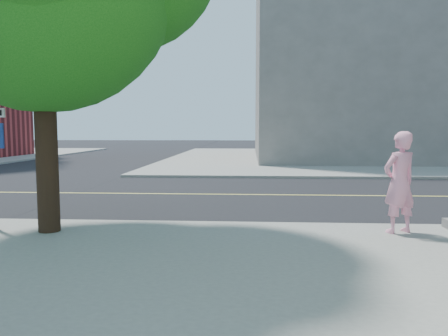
{
  "coord_description": "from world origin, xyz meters",
  "views": [
    {
      "loc": [
        4.53,
        -8.97,
        2.08
      ],
      "look_at": [
        4.02,
        -0.42,
        1.3
      ],
      "focal_mm": 34.49,
      "sensor_mm": 36.0,
      "label": 1
    }
  ],
  "objects": [
    {
      "name": "road_ew",
      "position": [
        0.0,
        4.5,
        0.01
      ],
      "size": [
        140.0,
        9.0,
        0.01
      ],
      "primitive_type": "cube",
      "color": "black",
      "rests_on": "ground"
    },
    {
      "name": "ground",
      "position": [
        0.0,
        0.0,
        0.0
      ],
      "size": [
        140.0,
        140.0,
        0.0
      ],
      "primitive_type": "plane",
      "color": "black",
      "rests_on": "ground"
    },
    {
      "name": "man_on_phone",
      "position": [
        7.34,
        -0.78,
        1.08
      ],
      "size": [
        0.83,
        0.71,
        1.92
      ],
      "primitive_type": "imported",
      "rotation": [
        0.0,
        0.0,
        3.57
      ],
      "color": "pink",
      "rests_on": "sidewalk_se"
    },
    {
      "name": "filler_ne",
      "position": [
        14.0,
        22.0,
        7.12
      ],
      "size": [
        18.0,
        16.0,
        14.0
      ],
      "primitive_type": "cube",
      "color": "slate",
      "rests_on": "sidewalk_ne"
    },
    {
      "name": "sidewalk_ne",
      "position": [
        13.5,
        21.5,
        0.06
      ],
      "size": [
        29.0,
        25.0,
        0.12
      ],
      "primitive_type": "cube",
      "color": "gray",
      "rests_on": "ground"
    }
  ]
}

